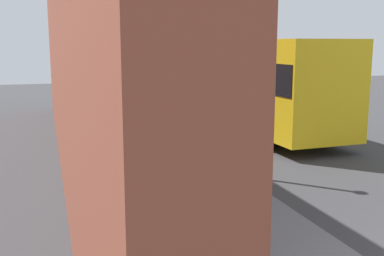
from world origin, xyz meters
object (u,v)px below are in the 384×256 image
at_px(bicycle_under_window, 142,193).
at_px(street_lamp, 220,52).
at_px(bicycle_beside_lamp, 146,208).
at_px(bicycle_end_of_row, 158,228).
at_px(city_bus, 248,78).

height_order(bicycle_under_window, street_lamp, street_lamp).
bearing_deg(bicycle_beside_lamp, bicycle_end_of_row, 179.39).
bearing_deg(bicycle_beside_lamp, street_lamp, -37.84).
bearing_deg(street_lamp, bicycle_under_window, 135.32).
bearing_deg(city_bus, bicycle_under_window, 144.79).
bearing_deg(bicycle_end_of_row, bicycle_beside_lamp, -0.61).
xyz_separation_m(bicycle_end_of_row, bicycle_beside_lamp, (0.91, -0.01, 0.00)).
height_order(city_bus, street_lamp, street_lamp).
distance_m(bicycle_beside_lamp, city_bus, 10.81).
xyz_separation_m(bicycle_beside_lamp, city_bus, (8.98, -5.86, 1.41)).
height_order(bicycle_end_of_row, bicycle_under_window, same).
bearing_deg(street_lamp, city_bus, -30.16).
relative_size(bicycle_beside_lamp, street_lamp, 0.36).
distance_m(city_bus, street_lamp, 6.66).
bearing_deg(bicycle_under_window, street_lamp, -44.68).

